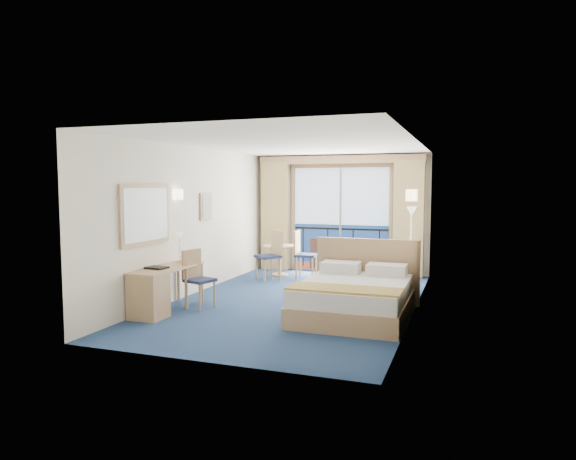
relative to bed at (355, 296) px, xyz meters
The scene contains 22 objects.
floor 1.39m from the bed, 150.41° to the left, with size 6.50×6.50×0.00m, color navy.
room_walls 2.00m from the bed, 150.41° to the left, with size 4.04×6.54×2.72m.
balcony_door 4.15m from the bed, 106.95° to the left, with size 2.36×0.03×2.52m.
curtain_left 4.73m from the bed, 126.11° to the left, with size 0.65×0.22×2.55m, color tan.
curtain_right 3.88m from the bed, 84.30° to the left, with size 0.65×0.22×2.55m, color tan.
pelmet 4.55m from the bed, 107.35° to the left, with size 3.80×0.25×0.18m, color tan.
mirror 3.48m from the bed, 165.20° to the right, with size 0.05×1.25×0.95m.
wall_print 3.58m from the bed, 160.44° to the left, with size 0.04×0.42×0.52m.
sconce_left 3.48m from the bed, behind, with size 0.18×0.18×0.18m, color #FCE0B1.
sconce_right 1.80m from the bed, 34.20° to the left, with size 0.18×0.18×0.18m, color #FCE0B1.
bed is the anchor object (origin of this frame).
nightstand 1.61m from the bed, 69.35° to the left, with size 0.47×0.45×0.62m, color #A37D56.
phone 1.67m from the bed, 68.17° to the left, with size 0.19×0.15×0.08m, color silver.
armchair 2.20m from the bed, 88.55° to the left, with size 0.83×0.85×0.77m, color #4F5761.
floor_lamp 3.13m from the bed, 80.09° to the left, with size 0.22×0.22×1.57m.
desk 3.09m from the bed, 160.30° to the right, with size 0.52×1.51×0.71m.
desk_chair 2.62m from the bed, behind, with size 0.52×0.51×0.95m.
folder 3.11m from the bed, 164.36° to the right, with size 0.32×0.24×0.03m, color black.
desk_lamp 3.08m from the bed, behind, with size 0.13×0.13×0.48m.
round_table 3.81m from the bed, 128.10° to the left, with size 0.75×0.75×0.67m.
table_chair_a 3.45m from the bed, 121.49° to the left, with size 0.48×0.47×1.02m.
table_chair_b 3.38m from the bed, 133.46° to the left, with size 0.64×0.64×1.05m.
Camera 1 is at (2.78, -8.28, 2.01)m, focal length 32.00 mm.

